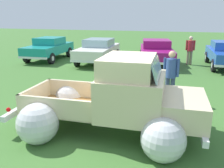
# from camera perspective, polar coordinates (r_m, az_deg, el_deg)

# --- Properties ---
(ground_plane) EXTENTS (80.00, 80.00, 0.00)m
(ground_plane) POSITION_cam_1_polar(r_m,az_deg,el_deg) (6.12, -1.46, -11.03)
(ground_plane) COLOR #3D6B2D
(vintage_pickup_truck) EXTENTS (4.69, 2.91, 1.96)m
(vintage_pickup_truck) POSITION_cam_1_polar(r_m,az_deg,el_deg) (5.72, 2.24, -4.72)
(vintage_pickup_truck) COLOR black
(vintage_pickup_truck) RESTS_ON ground
(show_car_0) EXTENTS (2.08, 4.26, 1.43)m
(show_car_0) POSITION_cam_1_polar(r_m,az_deg,el_deg) (16.17, -15.00, 8.52)
(show_car_0) COLOR black
(show_car_0) RESTS_ON ground
(show_car_1) EXTENTS (2.15, 4.60, 1.43)m
(show_car_1) POSITION_cam_1_polar(r_m,az_deg,el_deg) (14.67, -3.31, 8.31)
(show_car_1) COLOR black
(show_car_1) RESTS_ON ground
(show_car_2) EXTENTS (2.59, 4.49, 1.43)m
(show_car_2) POSITION_cam_1_polar(r_m,az_deg,el_deg) (14.33, 10.64, 7.86)
(show_car_2) COLOR black
(show_car_2) RESTS_ON ground
(spectator_0) EXTENTS (0.54, 0.40, 1.71)m
(spectator_0) POSITION_cam_1_polar(r_m,az_deg,el_deg) (8.00, 14.07, 2.57)
(spectator_0) COLOR navy
(spectator_0) RESTS_ON ground
(spectator_1) EXTENTS (0.54, 0.38, 1.67)m
(spectator_1) POSITION_cam_1_polar(r_m,az_deg,el_deg) (14.58, 18.42, 8.14)
(spectator_1) COLOR gray
(spectator_1) RESTS_ON ground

